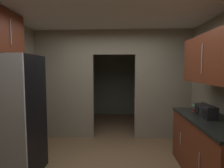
{
  "coord_description": "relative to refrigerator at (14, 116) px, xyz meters",
  "views": [
    {
      "loc": [
        0.19,
        -2.58,
        1.67
      ],
      "look_at": [
        0.02,
        1.21,
        1.36
      ],
      "focal_mm": 28.86,
      "sensor_mm": 36.0,
      "label": 1
    }
  ],
  "objects": [
    {
      "name": "kitchen_overhead_slab",
      "position": [
        1.46,
        0.43,
        1.69
      ],
      "size": [
        4.15,
        7.53,
        0.06
      ],
      "primitive_type": "cube",
      "color": "silver"
    },
    {
      "name": "kitchen_partition",
      "position": [
        1.45,
        1.67,
        0.43
      ],
      "size": [
        3.75,
        0.12,
        2.6
      ],
      "color": "gray",
      "rests_on": "ground"
    },
    {
      "name": "adjoining_room_shell",
      "position": [
        1.46,
        3.34,
        0.36
      ],
      "size": [
        3.75,
        2.36,
        2.6
      ],
      "color": "gray",
      "rests_on": "ground"
    },
    {
      "name": "refrigerator",
      "position": [
        0.0,
        0.0,
        0.0
      ],
      "size": [
        0.75,
        0.75,
        1.89
      ],
      "color": "black",
      "rests_on": "ground"
    },
    {
      "name": "lower_cabinet_run",
      "position": [
        3.01,
        -0.01,
        -0.48
      ],
      "size": [
        0.66,
        1.66,
        0.94
      ],
      "color": "maroon",
      "rests_on": "ground"
    },
    {
      "name": "upper_cabinet_counterside",
      "position": [
        3.01,
        -0.01,
        0.88
      ],
      "size": [
        0.36,
        1.49,
        0.72
      ],
      "color": "maroon"
    },
    {
      "name": "boombox",
      "position": [
        2.97,
        0.11,
        0.09
      ],
      "size": [
        0.18,
        0.42,
        0.22
      ],
      "color": "black",
      "rests_on": "lower_cabinet_run"
    },
    {
      "name": "book_stack",
      "position": [
        2.98,
        0.49,
        0.05
      ],
      "size": [
        0.14,
        0.16,
        0.11
      ],
      "color": "red",
      "rests_on": "lower_cabinet_run"
    }
  ]
}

